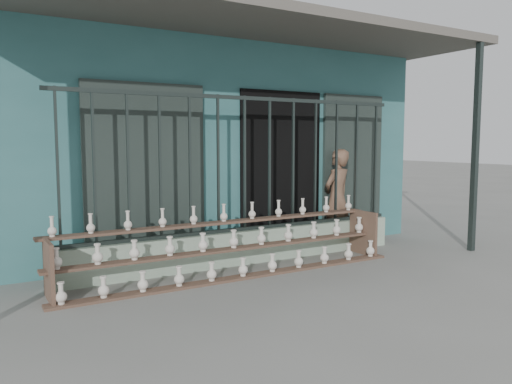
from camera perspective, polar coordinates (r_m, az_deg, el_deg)
ground at (r=5.80m, az=5.10°, el=-10.76°), size 60.00×60.00×0.00m
workshop_building at (r=9.33m, az=-10.11°, el=5.54°), size 7.40×6.60×3.21m
parapet_wall at (r=6.81m, az=-1.29°, el=-6.28°), size 5.00×0.20×0.45m
security_fence at (r=6.66m, az=-1.31°, el=3.21°), size 5.00×0.04×1.80m
shelf_rack at (r=6.24m, az=-2.56°, el=-6.14°), size 4.50×0.68×0.85m
elderly_woman at (r=7.96m, az=9.24°, el=-0.65°), size 0.64×0.52×1.53m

